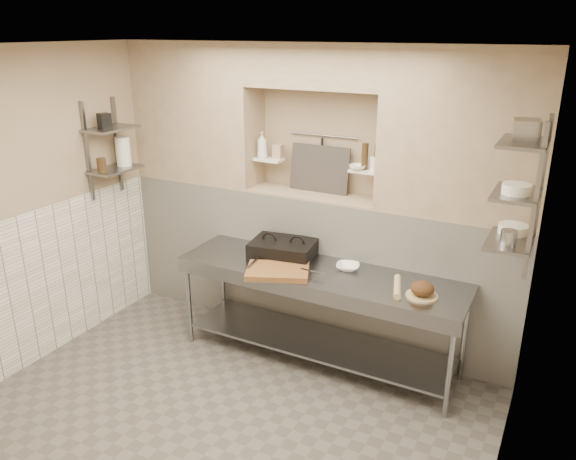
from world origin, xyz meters
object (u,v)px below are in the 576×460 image
Objects in this scene: prep_table at (318,298)px; cutting_board at (278,271)px; panini_press at (283,249)px; bowl_alcove at (357,167)px; mixing_bowl at (348,267)px; bread_loaf at (422,288)px; rolling_pin at (397,287)px; jug_left at (123,151)px; bottle_soap at (262,145)px.

prep_table is 4.86× the size of cutting_board.
bowl_alcove reaches higher than panini_press.
mixing_bowl is 0.75m from bread_loaf.
panini_press is 1.17m from rolling_pin.
prep_table is 1.22m from bowl_alcove.
rolling_pin is 2.99m from jug_left.
bottle_soap is 1.40m from jug_left.
rolling_pin is 2.57× the size of bowl_alcove.
panini_press is 1.90m from jug_left.
bottle_soap is at bearing 161.22° from bread_loaf.
prep_table is 0.46m from cutting_board.
panini_press is 3.36× the size of bread_loaf.
jug_left is (-1.28, -0.55, -0.08)m from bottle_soap.
cutting_board is at bearing -77.82° from panini_press.
jug_left is at bearing 173.53° from cutting_board.
bottle_soap reaches higher than prep_table.
mixing_bowl is (0.21, 0.15, 0.28)m from prep_table.
prep_table is 12.67× the size of mixing_bowl.
rolling_pin is 0.21m from bread_loaf.
mixing_bowl is (0.64, 0.01, -0.05)m from panini_press.
jug_left is (-2.88, 0.04, 0.83)m from rolling_pin.
jug_left reaches higher than mixing_bowl.
panini_press is 0.38m from cutting_board.
prep_table is at bearing -144.24° from mixing_bowl.
cutting_board is 2.10× the size of bottle_soap.
bread_loaf reaches higher than cutting_board.
rolling_pin is (1.02, 0.17, 0.00)m from cutting_board.
bowl_alcove is 2.34m from jug_left.
bottle_soap is at bearing 159.95° from mixing_bowl.
bread_loaf is at bearing -35.93° from bowl_alcove.
rolling_pin is (0.72, -0.04, 0.29)m from prep_table.
rolling_pin is at bearing -3.45° from prep_table.
mixing_bowl is 0.72× the size of jug_left.
bread_loaf reaches higher than mixing_bowl.
rolling_pin is 1.93m from bottle_soap.
bottle_soap reaches higher than bowl_alcove.
bottle_soap reaches higher than bread_loaf.
prep_table is 6.82× the size of rolling_pin.
mixing_bowl is at bearing 35.76° from cutting_board.
cutting_board is 1.17m from bowl_alcove.
cutting_board is 1.87× the size of jug_left.
panini_press reaches higher than bread_loaf.
bowl_alcove is (-0.09, 0.37, 0.81)m from mixing_bowl.
cutting_board is 3.60× the size of bowl_alcove.
bread_loaf is (1.23, 0.15, 0.05)m from cutting_board.
cutting_board is 1.32m from bottle_soap.
panini_press is 2.49× the size of bottle_soap.
prep_table is at bearing -26.37° from panini_press.
bowl_alcove is (-0.81, 0.59, 0.76)m from bread_loaf.
mixing_bowl is 2.51m from jug_left.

